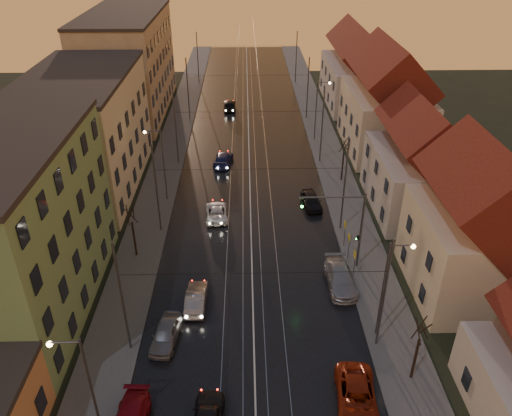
{
  "coord_description": "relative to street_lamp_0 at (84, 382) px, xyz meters",
  "views": [
    {
      "loc": [
        -0.42,
        -16.14,
        26.2
      ],
      "look_at": [
        0.45,
        22.85,
        3.12
      ],
      "focal_mm": 35.0,
      "sensor_mm": 36.0,
      "label": 1
    }
  ],
  "objects": [
    {
      "name": "tram_rail_1",
      "position": [
        8.33,
        38.0,
        -4.83
      ],
      "size": [
        0.06,
        120.0,
        0.03
      ],
      "primitive_type": "cube",
      "color": "gray",
      "rests_on": "road"
    },
    {
      "name": "street_lamp_3",
      "position": [
        18.21,
        44.0,
        0.0
      ],
      "size": [
        1.75,
        0.32,
        8.0
      ],
      "color": "#595B60",
      "rests_on": "ground"
    },
    {
      "name": "driving_car_1",
      "position": [
        4.74,
        11.42,
        -4.19
      ],
      "size": [
        1.55,
        4.26,
        1.4
      ],
      "primitive_type": "imported",
      "rotation": [
        0.0,
        0.0,
        3.12
      ],
      "color": "gray",
      "rests_on": "ground"
    },
    {
      "name": "catenary_pole_r_2",
      "position": [
        17.7,
        22.0,
        -0.39
      ],
      "size": [
        0.16,
        0.16,
        9.0
      ],
      "primitive_type": "cylinder",
      "color": "#595B60",
      "rests_on": "ground"
    },
    {
      "name": "bare_tree_1",
      "position": [
        19.31,
        4.0,
        -2.4
      ],
      "size": [
        1.09,
        1.09,
        5.11
      ],
      "color": "black",
      "rests_on": "ground"
    },
    {
      "name": "catenary_pole_l_1",
      "position": [
        0.5,
        7.0,
        -0.39
      ],
      "size": [
        0.16,
        0.16,
        9.0
      ],
      "primitive_type": "cylinder",
      "color": "#595B60",
      "rests_on": "ground"
    },
    {
      "name": "road",
      "position": [
        9.1,
        38.0,
        -4.87
      ],
      "size": [
        16.0,
        120.0,
        0.04
      ],
      "primitive_type": "cube",
      "color": "black",
      "rests_on": "ground"
    },
    {
      "name": "catenary_pole_l_4",
      "position": [
        0.5,
        52.0,
        -0.39
      ],
      "size": [
        0.16,
        0.16,
        9.0
      ],
      "primitive_type": "cylinder",
      "color": "#595B60",
      "rests_on": "ground"
    },
    {
      "name": "sidewalk_right",
      "position": [
        19.1,
        38.0,
        -4.81
      ],
      "size": [
        4.0,
        120.0,
        0.15
      ],
      "primitive_type": "cube",
      "color": "#4C4C4C",
      "rests_on": "ground"
    },
    {
      "name": "house_right_3",
      "position": [
        26.1,
        41.0,
        0.92
      ],
      "size": [
        9.18,
        14.28,
        11.5
      ],
      "color": "beige",
      "rests_on": "ground"
    },
    {
      "name": "street_lamp_0",
      "position": [
        0.0,
        0.0,
        0.0
      ],
      "size": [
        1.75,
        0.32,
        8.0
      ],
      "color": "#595B60",
      "rests_on": "ground"
    },
    {
      "name": "apartment_left_1",
      "position": [
        -8.4,
        12.0,
        1.61
      ],
      "size": [
        10.0,
        18.0,
        13.0
      ],
      "primitive_type": "cube",
      "color": "#68955E",
      "rests_on": "ground"
    },
    {
      "name": "street_lamp_1",
      "position": [
        18.21,
        8.0,
        0.0
      ],
      "size": [
        1.75,
        0.32,
        8.0
      ],
      "color": "#595B60",
      "rests_on": "ground"
    },
    {
      "name": "tram_rail_3",
      "position": [
        11.3,
        38.0,
        -4.83
      ],
      "size": [
        0.06,
        120.0,
        0.03
      ],
      "primitive_type": "cube",
      "color": "gray",
      "rests_on": "road"
    },
    {
      "name": "parked_right_2",
      "position": [
        15.4,
        26.31,
        -4.17
      ],
      "size": [
        2.15,
        4.35,
        1.42
      ],
      "primitive_type": "imported",
      "rotation": [
        0.0,
        0.0,
        0.11
      ],
      "color": "black",
      "rests_on": "ground"
    },
    {
      "name": "traffic_light_mast",
      "position": [
        17.1,
        16.0,
        -0.29
      ],
      "size": [
        5.3,
        0.32,
        7.2
      ],
      "color": "#595B60",
      "rests_on": "ground"
    },
    {
      "name": "sidewalk_left",
      "position": [
        -0.9,
        38.0,
        -4.81
      ],
      "size": [
        4.0,
        120.0,
        0.15
      ],
      "primitive_type": "cube",
      "color": "#4C4C4C",
      "rests_on": "ground"
    },
    {
      "name": "catenary_pole_l_2",
      "position": [
        0.5,
        22.0,
        -0.39
      ],
      "size": [
        0.16,
        0.16,
        9.0
      ],
      "primitive_type": "cylinder",
      "color": "#595B60",
      "rests_on": "ground"
    },
    {
      "name": "driving_car_4",
      "position": [
        6.3,
        56.06,
        -4.11
      ],
      "size": [
        1.97,
        4.61,
        1.55
      ],
      "primitive_type": "imported",
      "rotation": [
        0.0,
        0.0,
        3.17
      ],
      "color": "black",
      "rests_on": "ground"
    },
    {
      "name": "catenary_pole_r_1",
      "position": [
        17.7,
        7.0,
        -0.39
      ],
      "size": [
        0.16,
        0.16,
        9.0
      ],
      "primitive_type": "cylinder",
      "color": "#595B60",
      "rests_on": "ground"
    },
    {
      "name": "street_lamp_2",
      "position": [
        0.0,
        28.0,
        0.0
      ],
      "size": [
        1.75,
        0.32,
        8.0
      ],
      "color": "#595B60",
      "rests_on": "ground"
    },
    {
      "name": "bare_tree_0",
      "position": [
        -1.09,
        18.0,
        -2.4
      ],
      "size": [
        1.09,
        1.09,
        5.11
      ],
      "color": "black",
      "rests_on": "ground"
    },
    {
      "name": "bare_tree_2",
      "position": [
        19.51,
        32.0,
        -2.4
      ],
      "size": [
        1.09,
        1.09,
        5.11
      ],
      "color": "black",
      "rests_on": "ground"
    },
    {
      "name": "parked_right_1",
      "position": [
        16.24,
        13.51,
        -4.13
      ],
      "size": [
        2.27,
        5.25,
        1.51
      ],
      "primitive_type": "imported",
      "rotation": [
        0.0,
        0.0,
        0.03
      ],
      "color": "#A5A5AA",
      "rests_on": "ground"
    },
    {
      "name": "house_right_4",
      "position": [
        26.1,
        59.0,
        0.16
      ],
      "size": [
        9.18,
        16.32,
        10.0
      ],
      "color": "#B8B3AA",
      "rests_on": "ground"
    },
    {
      "name": "tram_rail_2",
      "position": [
        9.87,
        38.0,
        -4.83
      ],
      "size": [
        0.06,
        120.0,
        0.03
      ],
      "primitive_type": "cube",
      "color": "gray",
      "rests_on": "road"
    },
    {
      "name": "driving_car_2",
      "position": [
        5.71,
        24.37,
        -4.27
      ],
      "size": [
        2.44,
        4.61,
        1.24
      ],
      "primitive_type": "imported",
      "rotation": [
        0.0,
        0.0,
        3.23
      ],
      "color": "silver",
      "rests_on": "ground"
    },
    {
      "name": "catenary_pole_r_4",
      "position": [
        17.7,
        52.0,
        -0.39
      ],
      "size": [
        0.16,
        0.16,
        9.0
      ],
      "primitive_type": "cylinder",
      "color": "#595B60",
      "rests_on": "ground"
    },
    {
      "name": "tram_rail_0",
      "position": [
        6.9,
        38.0,
        -4.83
      ],
      "size": [
        0.06,
        120.0,
        0.03
      ],
      "primitive_type": "cube",
      "color": "gray",
      "rests_on": "road"
    },
    {
      "name": "catenary_pole_l_3",
      "position": [
        0.5,
        37.0,
        -0.39
      ],
      "size": [
        0.16,
        0.16,
        9.0
      ],
      "primitive_type": "cylinder",
      "color": "#595B60",
      "rests_on": "ground"
    },
    {
      "name": "catenary_pole_l_5",
      "position": [
        0.5,
        70.0,
        -0.39
      ],
      "size": [
        0.16,
        0.16,
        9.0
      ],
      "primitive_type": "cylinder",
      "color": "#595B60",
      "rests_on": "ground"
    },
    {
      "name": "apartment_left_3",
      "position": [
        -8.4,
        56.0,
        2.11
      ],
      "size": [
        10.0,
        24.0,
        14.0
      ],
      "primitive_type": "cube",
      "color": "#9A8063",
      "rests_on": "ground"
    },
    {
      "name": "catenary_pole_r_3",
      "position": [
        17.7,
        37.0,
        -0.39
      ],
      "size": [
        0.16,
        0.16,
        9.0
      ],
      "primitive_type": "cylinder",
      "color": "#595B60",
      "rests_on": "ground"
    },
    {
      "name": "apartment_left_2",
      "position": [
        -8.4,
        32.0,
        1.11
      ],
      "size": [
        10.0,
        20.0,
        12.0
      ],
      "primitive_type": "cube",
      "color": "beige",
      "rests_on": "ground"
    },
    {
      "name": "house_right_2",
      "position": [
        26.1,
        26.0,
        -0.24
      ],
      "size": [
        9.18,
        12.24,
        9.2
      ],
      "color": "#B8B3AA",
      "rests_on": "ground"
    },
    {
      "name": "house_right_1",
      "position": [
        26.1,
        13.0,
        0.56
      ],
      "size": [
        8.67,
        10.2,
        10.8
      ],
      "color": "beige",
      "rests_on": "ground"
    },
    {
      "name": "parked_right_0",
      "position": [
        15.3,
        2.02,
        -4.16
      ],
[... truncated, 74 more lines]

